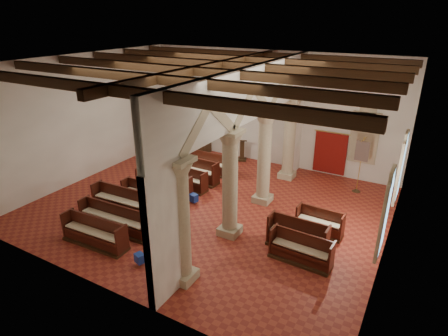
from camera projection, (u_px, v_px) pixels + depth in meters
floor at (210, 206)px, 16.11m from camera, size 14.00×14.00×0.00m
ceiling at (207, 62)px, 13.81m from camera, size 14.00×14.00×0.00m
wall_back at (268, 109)px, 19.78m from camera, size 14.00×0.02×6.00m
wall_front at (92, 200)px, 10.14m from camera, size 14.00×0.02×6.00m
wall_left at (86, 117)px, 18.15m from camera, size 0.02×12.00×6.00m
wall_right at (398, 174)px, 11.77m from camera, size 0.02×12.00×6.00m
ceiling_beams at (207, 67)px, 13.88m from camera, size 13.80×11.80×0.30m
arcade at (250, 133)px, 13.93m from camera, size 0.90×11.90×6.00m
window_right_a at (386, 217)px, 10.88m from camera, size 0.03×1.00×2.20m
window_right_b at (401, 170)px, 14.10m from camera, size 0.03×1.00×2.20m
window_back at (364, 138)px, 17.80m from camera, size 1.00×0.03×2.20m
pipe_organ at (193, 129)px, 22.05m from camera, size 2.10×0.85×4.40m
lectern at (242, 152)px, 20.88m from camera, size 0.63×0.67×1.29m
dossal_curtain at (330, 153)px, 18.83m from camera, size 1.80×0.07×2.17m
processional_banner at (359, 175)px, 17.11m from camera, size 0.61×0.77×2.66m
hymnal_box_a at (140, 258)px, 12.26m from camera, size 0.38×0.34×0.31m
hymnal_box_b at (160, 229)px, 13.86m from camera, size 0.40×0.35×0.35m
hymnal_box_c at (194, 198)px, 16.24m from camera, size 0.39×0.34×0.34m
tube_heater_a at (110, 236)px, 13.64m from camera, size 1.02×0.38×0.10m
tube_heater_b at (125, 231)px, 13.96m from camera, size 0.96×0.29×0.10m
nave_pew_0 at (95, 236)px, 13.30m from camera, size 2.63×0.80×1.04m
nave_pew_1 at (115, 222)px, 14.22m from camera, size 3.16×0.77×1.00m
nave_pew_2 at (128, 206)px, 15.33m from camera, size 3.39×0.85×1.09m
nave_pew_3 at (152, 199)px, 16.01m from camera, size 2.91×0.75×1.00m
nave_pew_4 at (164, 186)px, 17.15m from camera, size 2.84×0.72×1.02m
nave_pew_5 at (180, 180)px, 17.79m from camera, size 2.86×0.83×1.00m
nave_pew_6 at (187, 172)px, 18.61m from camera, size 3.41×0.82×1.14m
nave_pew_7 at (209, 166)px, 19.35m from camera, size 2.99×0.71×1.05m
aisle_pew_0 at (301, 253)px, 12.39m from camera, size 2.12×0.76×1.01m
aisle_pew_1 at (297, 239)px, 13.09m from camera, size 2.12×0.76×1.10m
aisle_pew_2 at (319, 225)px, 14.01m from camera, size 1.76×0.71×0.98m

